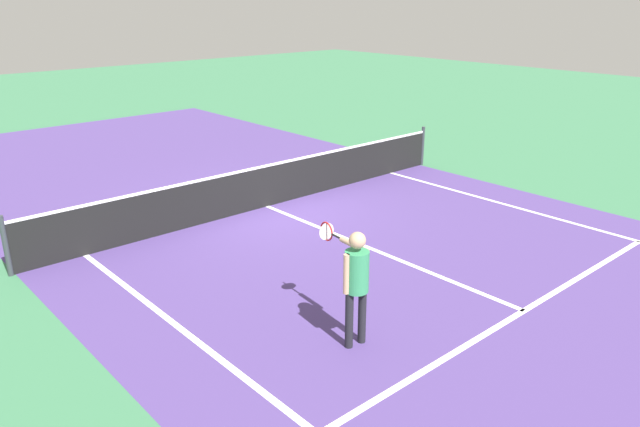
# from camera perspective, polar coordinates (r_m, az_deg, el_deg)

# --- Properties ---
(ground_plane) EXTENTS (60.00, 60.00, 0.00)m
(ground_plane) POSITION_cam_1_polar(r_m,az_deg,el_deg) (13.63, -5.00, 0.67)
(ground_plane) COLOR #38724C
(court_surface_inbounds) EXTENTS (10.62, 24.40, 0.00)m
(court_surface_inbounds) POSITION_cam_1_polar(r_m,az_deg,el_deg) (13.63, -5.00, 0.68)
(court_surface_inbounds) COLOR #4C387A
(court_surface_inbounds) RESTS_ON ground_plane
(line_sideline_left) EXTENTS (0.10, 11.89, 0.01)m
(line_sideline_left) POSITION_cam_1_polar(r_m,az_deg,el_deg) (7.20, -2.70, -18.32)
(line_sideline_left) COLOR white
(line_sideline_left) RESTS_ON ground_plane
(line_sideline_right) EXTENTS (0.10, 11.89, 0.01)m
(line_sideline_right) POSITION_cam_1_polar(r_m,az_deg,el_deg) (13.31, 25.99, -1.80)
(line_sideline_right) COLOR white
(line_sideline_right) RESTS_ON ground_plane
(line_service_near) EXTENTS (8.22, 0.10, 0.01)m
(line_service_near) POSITION_cam_1_polar(r_m,az_deg,el_deg) (9.68, 18.61, -8.65)
(line_service_near) COLOR white
(line_service_near) RESTS_ON ground_plane
(line_center_service) EXTENTS (0.10, 6.40, 0.01)m
(line_center_service) POSITION_cam_1_polar(r_m,az_deg,el_deg) (11.38, 4.71, -3.25)
(line_center_service) COLOR white
(line_center_service) RESTS_ON ground_plane
(net) EXTENTS (10.85, 0.09, 1.07)m
(net) POSITION_cam_1_polar(r_m,az_deg,el_deg) (13.48, -5.06, 2.65)
(net) COLOR #33383D
(net) RESTS_ON ground_plane
(player_near) EXTENTS (0.60, 1.18, 1.63)m
(player_near) POSITION_cam_1_polar(r_m,az_deg,el_deg) (7.95, 3.35, -5.85)
(player_near) COLOR black
(player_near) RESTS_ON ground_plane
(tennis_ball_mid_court) EXTENTS (0.07, 0.07, 0.07)m
(tennis_ball_mid_court) POSITION_cam_1_polar(r_m,az_deg,el_deg) (10.57, 4.26, -4.96)
(tennis_ball_mid_court) COLOR #CCE033
(tennis_ball_mid_court) RESTS_ON ground_plane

